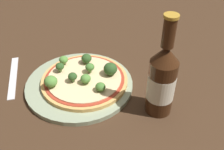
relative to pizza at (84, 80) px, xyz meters
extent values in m
plane|color=#3D2819|center=(0.00, 0.02, -0.02)|extent=(3.00, 3.00, 0.00)
cylinder|color=#93A384|center=(-0.01, -0.01, -0.01)|extent=(0.27, 0.27, 0.01)
cylinder|color=tan|center=(0.00, 0.00, 0.00)|extent=(0.22, 0.22, 0.01)
cylinder|color=#A83823|center=(0.00, 0.00, 0.00)|extent=(0.20, 0.20, 0.00)
cylinder|color=beige|center=(0.00, 0.00, 0.01)|extent=(0.19, 0.19, 0.00)
cylinder|color=#6B8E51|center=(-0.07, 0.01, 0.01)|extent=(0.01, 0.01, 0.01)
ellipsoid|color=#2D5123|center=(-0.07, 0.01, 0.02)|extent=(0.02, 0.02, 0.02)
cylinder|color=#6B8E51|center=(0.05, -0.04, 0.01)|extent=(0.01, 0.01, 0.01)
ellipsoid|color=#477A33|center=(0.05, -0.04, 0.02)|extent=(0.02, 0.02, 0.02)
cylinder|color=#6B8E51|center=(0.01, 0.02, 0.01)|extent=(0.01, 0.01, 0.01)
ellipsoid|color=#477A33|center=(0.01, 0.02, 0.02)|extent=(0.02, 0.02, 0.02)
cylinder|color=#6B8E51|center=(0.01, -0.02, 0.01)|extent=(0.01, 0.01, 0.01)
ellipsoid|color=#568E3D|center=(0.01, -0.02, 0.02)|extent=(0.03, 0.03, 0.02)
cylinder|color=#6B8E51|center=(0.06, 0.03, 0.01)|extent=(0.01, 0.01, 0.01)
ellipsoid|color=#2D5123|center=(0.06, 0.03, 0.02)|extent=(0.03, 0.03, 0.03)
cylinder|color=#6B8E51|center=(-0.02, -0.02, 0.01)|extent=(0.01, 0.01, 0.01)
ellipsoid|color=#2D5123|center=(-0.02, -0.02, 0.02)|extent=(0.02, 0.02, 0.02)
cylinder|color=#6B8E51|center=(-0.07, 0.05, 0.01)|extent=(0.01, 0.01, 0.01)
ellipsoid|color=#568E3D|center=(-0.07, 0.05, 0.02)|extent=(0.02, 0.02, 0.02)
cylinder|color=#6B8E51|center=(-0.07, -0.05, 0.01)|extent=(0.01, 0.01, 0.01)
ellipsoid|color=#568E3D|center=(-0.07, -0.05, 0.02)|extent=(0.03, 0.03, 0.03)
cylinder|color=#6B8E51|center=(-0.01, 0.06, 0.01)|extent=(0.01, 0.01, 0.01)
ellipsoid|color=#2D5123|center=(-0.01, 0.06, 0.02)|extent=(0.03, 0.03, 0.02)
cylinder|color=#381E0F|center=(0.19, -0.06, 0.05)|extent=(0.06, 0.06, 0.14)
cylinder|color=beige|center=(0.19, -0.06, 0.05)|extent=(0.06, 0.06, 0.06)
cone|color=#381E0F|center=(0.19, -0.06, 0.13)|extent=(0.06, 0.06, 0.04)
cylinder|color=#381E0F|center=(0.19, -0.06, 0.18)|extent=(0.03, 0.03, 0.06)
cylinder|color=#B7892D|center=(0.19, -0.06, 0.22)|extent=(0.03, 0.03, 0.01)
cube|color=silver|center=(-0.20, 0.00, -0.02)|extent=(0.09, 0.18, 0.00)
camera|label=1|loc=(0.15, -0.50, 0.42)|focal=42.00mm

